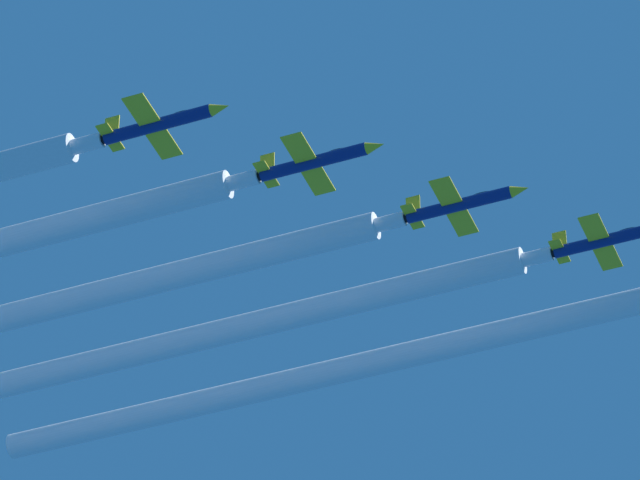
{
  "coord_description": "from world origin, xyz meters",
  "views": [
    {
      "loc": [
        164.03,
        50.24,
        2.39
      ],
      "look_at": [
        -0.16,
        -14.19,
        146.66
      ],
      "focal_mm": 136.39,
      "sensor_mm": 36.0,
      "label": 1
    }
  ],
  "objects_px": {
    "jet_third_echelon": "(463,204)",
    "jet_second_echelon": "(609,239)",
    "jet_fifth_echelon": "(161,123)",
    "jet_fourth_echelon": "(317,161)"
  },
  "relations": [
    {
      "from": "jet_second_echelon",
      "to": "jet_fifth_echelon",
      "type": "xyz_separation_m",
      "value": [
        35.24,
        -30.52,
        -4.69
      ]
    },
    {
      "from": "jet_third_echelon",
      "to": "jet_fourth_echelon",
      "type": "bearing_deg",
      "value": -37.39
    },
    {
      "from": "jet_second_echelon",
      "to": "jet_fifth_echelon",
      "type": "relative_size",
      "value": 1.0
    },
    {
      "from": "jet_third_echelon",
      "to": "jet_second_echelon",
      "type": "bearing_deg",
      "value": 138.01
    },
    {
      "from": "jet_second_echelon",
      "to": "jet_third_echelon",
      "type": "height_order",
      "value": "jet_second_echelon"
    },
    {
      "from": "jet_third_echelon",
      "to": "jet_fifth_echelon",
      "type": "distance_m",
      "value": 30.77
    },
    {
      "from": "jet_third_echelon",
      "to": "jet_fifth_echelon",
      "type": "height_order",
      "value": "jet_third_echelon"
    },
    {
      "from": "jet_second_echelon",
      "to": "jet_fifth_echelon",
      "type": "distance_m",
      "value": 46.85
    },
    {
      "from": "jet_fifth_echelon",
      "to": "jet_second_echelon",
      "type": "bearing_deg",
      "value": 139.1
    },
    {
      "from": "jet_second_echelon",
      "to": "jet_third_echelon",
      "type": "distance_m",
      "value": 16.09
    }
  ]
}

